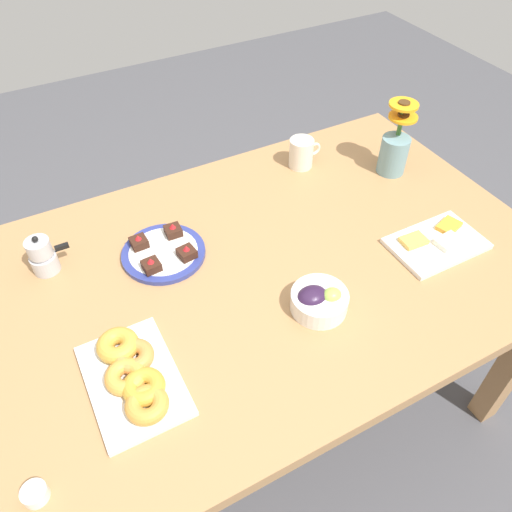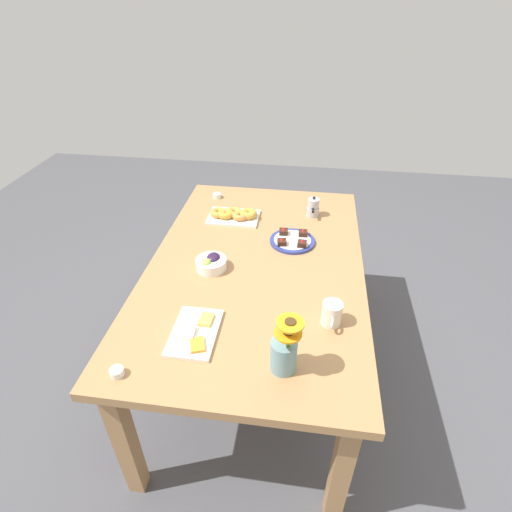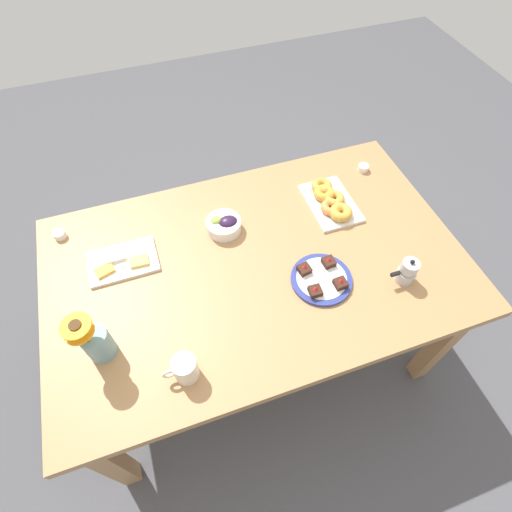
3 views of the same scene
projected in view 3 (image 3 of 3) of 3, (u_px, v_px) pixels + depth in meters
ground_plane at (256, 341)px, 2.14m from camera, size 6.00×6.00×0.00m
dining_table at (256, 274)px, 1.61m from camera, size 1.60×1.00×0.74m
coffee_mug at (185, 369)px, 1.24m from camera, size 0.11×0.08×0.10m
grape_bowl at (224, 225)px, 1.61m from camera, size 0.14×0.14×0.07m
cheese_platter at (122, 261)px, 1.53m from camera, size 0.26×0.17×0.03m
croissant_platter at (331, 201)px, 1.70m from camera, size 0.19×0.29×0.05m
jam_cup_honey at (363, 168)px, 1.83m from camera, size 0.05×0.05×0.03m
jam_cup_berry at (59, 234)px, 1.60m from camera, size 0.05×0.05×0.03m
dessert_plate at (321, 279)px, 1.48m from camera, size 0.23×0.23×0.05m
flower_vase at (96, 342)px, 1.26m from camera, size 0.11×0.11×0.24m
moka_pot at (407, 272)px, 1.45m from camera, size 0.11×0.07×0.12m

